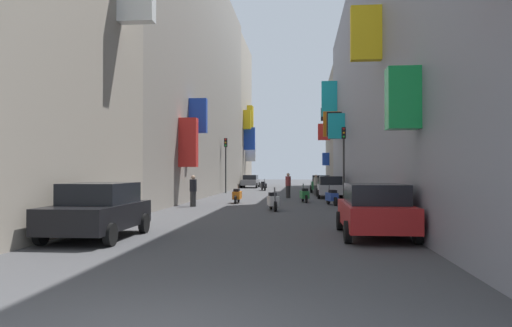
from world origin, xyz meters
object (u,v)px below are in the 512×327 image
(parked_car_green, at_px, (321,183))
(scooter_blue, at_px, (332,197))
(parked_car_silver, at_px, (330,187))
(parked_car_grey, at_px, (250,181))
(pedestrian_crossing, at_px, (193,191))
(parked_car_red, at_px, (375,209))
(scooter_black, at_px, (263,186))
(scooter_green, at_px, (305,195))
(scooter_silver, at_px, (316,185))
(traffic_light_near_corner, at_px, (344,151))
(scooter_white, at_px, (273,201))
(parked_car_black, at_px, (98,210))
(pedestrian_near_right, at_px, (288,185))
(scooter_orange, at_px, (237,195))
(pedestrian_near_left, at_px, (316,185))
(traffic_light_far_corner, at_px, (226,156))

(parked_car_green, bearing_deg, scooter_blue, -89.91)
(parked_car_silver, relative_size, parked_car_grey, 0.96)
(pedestrian_crossing, bearing_deg, parked_car_red, -54.44)
(scooter_black, bearing_deg, parked_car_grey, 105.49)
(scooter_green, bearing_deg, scooter_black, 102.76)
(scooter_silver, bearing_deg, parked_car_silver, -87.96)
(scooter_blue, xyz_separation_m, traffic_light_near_corner, (1.04, 4.48, 2.74))
(parked_car_grey, bearing_deg, parked_car_green, -55.79)
(scooter_blue, distance_m, scooter_silver, 23.23)
(scooter_white, xyz_separation_m, scooter_silver, (2.80, 27.18, -0.00))
(parked_car_red, relative_size, scooter_blue, 2.40)
(parked_car_black, bearing_deg, pedestrian_near_right, 77.17)
(parked_car_black, relative_size, scooter_green, 2.03)
(scooter_orange, distance_m, scooter_green, 4.14)
(scooter_blue, height_order, scooter_green, same)
(parked_car_grey, bearing_deg, parked_car_black, -89.88)
(parked_car_grey, height_order, parked_car_red, parked_car_red)
(parked_car_green, height_order, parked_car_black, parked_car_black)
(parked_car_black, bearing_deg, scooter_orange, 82.79)
(scooter_blue, bearing_deg, parked_car_black, -117.84)
(traffic_light_near_corner, bearing_deg, parked_car_red, -91.92)
(scooter_silver, height_order, pedestrian_near_right, pedestrian_near_right)
(parked_car_black, bearing_deg, traffic_light_near_corner, 65.46)
(parked_car_grey, xyz_separation_m, pedestrian_near_left, (6.91, -16.56, 0.04))
(scooter_orange, relative_size, pedestrian_crossing, 1.17)
(parked_car_grey, bearing_deg, scooter_blue, -74.49)
(scooter_green, xyz_separation_m, pedestrian_near_left, (0.92, 8.18, 0.33))
(parked_car_grey, relative_size, scooter_green, 2.24)
(parked_car_green, distance_m, traffic_light_near_corner, 11.84)
(parked_car_silver, distance_m, scooter_green, 5.36)
(scooter_silver, relative_size, scooter_green, 0.86)
(parked_car_silver, bearing_deg, parked_car_green, 92.29)
(scooter_green, height_order, pedestrian_near_right, pedestrian_near_right)
(pedestrian_near_left, bearing_deg, pedestrian_crossing, -119.21)
(parked_car_red, height_order, scooter_black, parked_car_red)
(scooter_black, bearing_deg, scooter_silver, 36.15)
(parked_car_grey, height_order, scooter_blue, parked_car_grey)
(parked_car_black, relative_size, scooter_silver, 2.36)
(parked_car_red, bearing_deg, parked_car_black, -171.96)
(parked_car_grey, distance_m, pedestrian_crossing, 28.84)
(parked_car_silver, xyz_separation_m, pedestrian_near_left, (-0.91, 3.16, 0.00))
(scooter_orange, bearing_deg, pedestrian_crossing, -123.64)
(parked_car_green, distance_m, traffic_light_far_corner, 8.84)
(scooter_black, bearing_deg, scooter_blue, -74.48)
(scooter_blue, relative_size, pedestrian_near_left, 1.12)
(parked_car_grey, xyz_separation_m, scooter_orange, (2.00, -25.89, -0.29))
(parked_car_grey, bearing_deg, traffic_light_near_corner, -69.25)
(parked_car_silver, bearing_deg, traffic_light_far_corner, 143.91)
(parked_car_silver, xyz_separation_m, traffic_light_near_corner, (0.72, -2.81, 2.41))
(parked_car_black, height_order, pedestrian_crossing, pedestrian_crossing)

